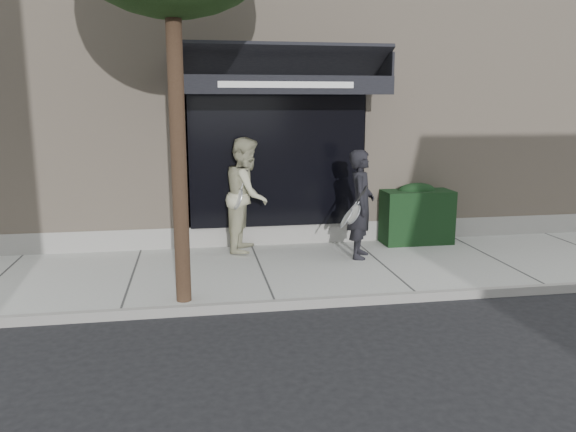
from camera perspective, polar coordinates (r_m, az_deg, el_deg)
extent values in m
plane|color=black|center=(9.50, 9.37, -5.39)|extent=(80.00, 80.00, 0.00)
cube|color=#9B9C97|center=(9.49, 9.38, -5.04)|extent=(20.00, 3.00, 0.12)
cube|color=gray|center=(8.11, 12.95, -7.98)|extent=(20.00, 0.10, 0.14)
cube|color=tan|center=(13.92, 2.97, 11.50)|extent=(14.00, 7.00, 5.50)
cube|color=gray|center=(11.01, 6.56, -1.65)|extent=(14.02, 0.42, 0.50)
cube|color=black|center=(10.30, -1.10, 6.27)|extent=(3.20, 0.30, 2.60)
cube|color=gray|center=(10.33, -10.08, 6.11)|extent=(0.08, 0.40, 2.60)
cube|color=gray|center=(10.79, 7.26, 6.41)|extent=(0.08, 0.40, 2.60)
cube|color=gray|center=(10.41, -1.26, 13.70)|extent=(3.36, 0.40, 0.12)
cube|color=black|center=(9.74, -0.64, 15.40)|extent=(3.60, 1.03, 0.55)
cube|color=black|center=(9.22, -0.14, 13.20)|extent=(3.60, 0.05, 0.30)
cube|color=white|center=(9.19, -0.10, 13.20)|extent=(2.20, 0.01, 0.10)
cube|color=black|center=(9.62, -11.54, 14.75)|extent=(0.04, 1.00, 0.45)
cube|color=black|center=(10.16, 9.66, 14.62)|extent=(0.04, 1.00, 0.45)
cube|color=black|center=(10.87, 12.84, -0.03)|extent=(1.30, 0.70, 1.00)
ellipsoid|color=black|center=(10.79, 12.96, 2.57)|extent=(0.71, 0.38, 0.27)
cylinder|color=black|center=(7.30, -11.16, 8.68)|extent=(0.20, 0.20, 4.80)
imported|color=black|center=(9.56, 7.43, 1.19)|extent=(0.66, 0.79, 1.84)
torus|color=silver|center=(9.30, 6.65, 0.21)|extent=(0.24, 0.34, 0.28)
cylinder|color=silver|center=(9.30, 6.65, 0.21)|extent=(0.20, 0.30, 0.24)
cylinder|color=silver|center=(9.30, 6.65, 0.21)|extent=(0.17, 0.06, 0.11)
cylinder|color=black|center=(9.30, 6.65, 0.21)|extent=(0.19, 0.08, 0.13)
torus|color=silver|center=(9.11, 5.93, -0.24)|extent=(0.22, 0.32, 0.27)
cylinder|color=silver|center=(9.11, 5.93, -0.24)|extent=(0.18, 0.29, 0.23)
cylinder|color=silver|center=(9.11, 5.93, -0.24)|extent=(0.17, 0.04, 0.11)
cylinder|color=black|center=(9.11, 5.93, -0.24)|extent=(0.19, 0.06, 0.13)
imported|color=#BBB896|center=(9.96, -4.19, 2.19)|extent=(1.00, 1.15, 2.02)
torus|color=silver|center=(9.66, -5.07, 1.74)|extent=(0.18, 0.32, 0.30)
cylinder|color=silver|center=(9.66, -5.07, 1.74)|extent=(0.15, 0.28, 0.26)
cylinder|color=silver|center=(9.66, -5.07, 1.74)|extent=(0.18, 0.06, 0.08)
cylinder|color=black|center=(9.66, -5.07, 1.74)|extent=(0.20, 0.07, 0.09)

